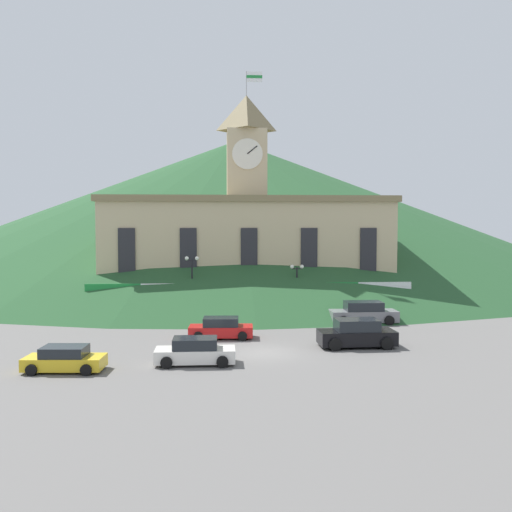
{
  "coord_description": "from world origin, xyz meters",
  "views": [
    {
      "loc": [
        -2.72,
        -34.55,
        7.88
      ],
      "look_at": [
        0.0,
        8.22,
        5.51
      ],
      "focal_mm": 40.0,
      "sensor_mm": 36.0,
      "label": 1
    }
  ],
  "objects_px": {
    "car_white_taxi": "(195,352)",
    "car_black_suv": "(357,334)",
    "street_lamp_right": "(297,277)",
    "car_red_sedan": "(221,329)",
    "street_lamp_far_right": "(192,272)",
    "pedestrian": "(158,306)",
    "car_yellow_coupe": "(65,359)",
    "car_gray_pickup": "(363,313)"
  },
  "relations": [
    {
      "from": "car_white_taxi",
      "to": "car_black_suv",
      "type": "height_order",
      "value": "car_black_suv"
    },
    {
      "from": "street_lamp_right",
      "to": "car_red_sedan",
      "type": "distance_m",
      "value": 13.56
    },
    {
      "from": "street_lamp_far_right",
      "to": "pedestrian",
      "type": "bearing_deg",
      "value": -138.78
    },
    {
      "from": "car_yellow_coupe",
      "to": "car_white_taxi",
      "type": "bearing_deg",
      "value": -167.38
    },
    {
      "from": "street_lamp_right",
      "to": "car_yellow_coupe",
      "type": "height_order",
      "value": "street_lamp_right"
    },
    {
      "from": "street_lamp_right",
      "to": "pedestrian",
      "type": "bearing_deg",
      "value": -168.79
    },
    {
      "from": "street_lamp_far_right",
      "to": "car_gray_pickup",
      "type": "bearing_deg",
      "value": -24.04
    },
    {
      "from": "car_black_suv",
      "to": "pedestrian",
      "type": "relative_size",
      "value": 2.7
    },
    {
      "from": "street_lamp_right",
      "to": "car_black_suv",
      "type": "xyz_separation_m",
      "value": [
        1.88,
        -14.81,
        -2.34
      ]
    },
    {
      "from": "car_red_sedan",
      "to": "car_yellow_coupe",
      "type": "height_order",
      "value": "car_red_sedan"
    },
    {
      "from": "car_gray_pickup",
      "to": "car_black_suv",
      "type": "bearing_deg",
      "value": -106.76
    },
    {
      "from": "street_lamp_far_right",
      "to": "car_red_sedan",
      "type": "height_order",
      "value": "street_lamp_far_right"
    },
    {
      "from": "street_lamp_right",
      "to": "car_white_taxi",
      "type": "bearing_deg",
      "value": -113.98
    },
    {
      "from": "street_lamp_far_right",
      "to": "car_white_taxi",
      "type": "distance_m",
      "value": 18.98
    },
    {
      "from": "street_lamp_far_right",
      "to": "car_black_suv",
      "type": "distance_m",
      "value": 18.83
    },
    {
      "from": "car_black_suv",
      "to": "car_white_taxi",
      "type": "bearing_deg",
      "value": -160.9
    },
    {
      "from": "street_lamp_far_right",
      "to": "pedestrian",
      "type": "height_order",
      "value": "street_lamp_far_right"
    },
    {
      "from": "car_black_suv",
      "to": "street_lamp_right",
      "type": "bearing_deg",
      "value": 95.42
    },
    {
      "from": "car_black_suv",
      "to": "car_yellow_coupe",
      "type": "bearing_deg",
      "value": -165.6
    },
    {
      "from": "street_lamp_far_right",
      "to": "pedestrian",
      "type": "xyz_separation_m",
      "value": [
        -2.75,
        -2.4,
        -2.68
      ]
    },
    {
      "from": "car_red_sedan",
      "to": "car_gray_pickup",
      "type": "xyz_separation_m",
      "value": [
        11.37,
        5.22,
        0.14
      ]
    },
    {
      "from": "street_lamp_right",
      "to": "car_gray_pickup",
      "type": "relative_size",
      "value": 0.81
    },
    {
      "from": "car_red_sedan",
      "to": "street_lamp_far_right",
      "type": "bearing_deg",
      "value": 105.0
    },
    {
      "from": "pedestrian",
      "to": "car_black_suv",
      "type": "bearing_deg",
      "value": 135.95
    },
    {
      "from": "car_white_taxi",
      "to": "pedestrian",
      "type": "bearing_deg",
      "value": 103.09
    },
    {
      "from": "street_lamp_right",
      "to": "car_red_sedan",
      "type": "relative_size",
      "value": 0.96
    },
    {
      "from": "car_white_taxi",
      "to": "car_yellow_coupe",
      "type": "relative_size",
      "value": 1.05
    },
    {
      "from": "street_lamp_far_right",
      "to": "car_black_suv",
      "type": "height_order",
      "value": "street_lamp_far_right"
    },
    {
      "from": "street_lamp_far_right",
      "to": "car_gray_pickup",
      "type": "height_order",
      "value": "street_lamp_far_right"
    },
    {
      "from": "car_red_sedan",
      "to": "pedestrian",
      "type": "bearing_deg",
      "value": 122.83
    },
    {
      "from": "car_gray_pickup",
      "to": "car_yellow_coupe",
      "type": "bearing_deg",
      "value": -145.25
    },
    {
      "from": "street_lamp_far_right",
      "to": "street_lamp_right",
      "type": "bearing_deg",
      "value": 0.0
    },
    {
      "from": "street_lamp_far_right",
      "to": "car_gray_pickup",
      "type": "relative_size",
      "value": 0.95
    },
    {
      "from": "car_red_sedan",
      "to": "car_black_suv",
      "type": "xyz_separation_m",
      "value": [
        8.73,
        -3.39,
        0.16
      ]
    },
    {
      "from": "car_yellow_coupe",
      "to": "car_red_sedan",
      "type": "bearing_deg",
      "value": -131.44
    },
    {
      "from": "street_lamp_far_right",
      "to": "car_gray_pickup",
      "type": "distance_m",
      "value": 15.5
    },
    {
      "from": "street_lamp_right",
      "to": "pedestrian",
      "type": "height_order",
      "value": "street_lamp_right"
    },
    {
      "from": "car_yellow_coupe",
      "to": "car_black_suv",
      "type": "xyz_separation_m",
      "value": [
        17.15,
        4.98,
        0.2
      ]
    },
    {
      "from": "car_red_sedan",
      "to": "car_white_taxi",
      "type": "relative_size",
      "value": 0.99
    },
    {
      "from": "street_lamp_far_right",
      "to": "car_yellow_coupe",
      "type": "height_order",
      "value": "street_lamp_far_right"
    },
    {
      "from": "car_gray_pickup",
      "to": "pedestrian",
      "type": "height_order",
      "value": "pedestrian"
    },
    {
      "from": "street_lamp_far_right",
      "to": "car_yellow_coupe",
      "type": "relative_size",
      "value": 1.18
    }
  ]
}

